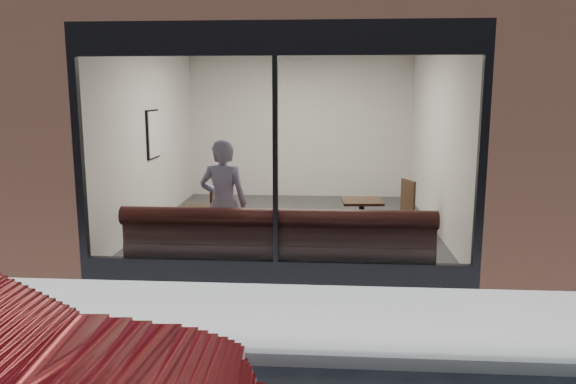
# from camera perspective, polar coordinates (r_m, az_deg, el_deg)

# --- Properties ---
(ground) EXTENTS (120.00, 120.00, 0.00)m
(ground) POSITION_cam_1_polar(r_m,az_deg,el_deg) (5.28, -3.40, -16.72)
(ground) COLOR black
(ground) RESTS_ON ground
(sidewalk_near) EXTENTS (40.00, 2.00, 0.01)m
(sidewalk_near) POSITION_cam_1_polar(r_m,az_deg,el_deg) (6.18, -2.17, -12.49)
(sidewalk_near) COLOR gray
(sidewalk_near) RESTS_ON ground
(kerb_near) EXTENTS (40.00, 0.10, 0.12)m
(kerb_near) POSITION_cam_1_polar(r_m,az_deg,el_deg) (5.21, -3.48, -16.38)
(kerb_near) COLOR gray
(kerb_near) RESTS_ON ground
(host_building_pier_left) EXTENTS (2.50, 12.00, 3.20)m
(host_building_pier_left) POSITION_cam_1_polar(r_m,az_deg,el_deg) (13.43, -15.06, 6.51)
(host_building_pier_left) COLOR brown
(host_building_pier_left) RESTS_ON ground
(host_building_pier_right) EXTENTS (2.50, 12.00, 3.20)m
(host_building_pier_right) POSITION_cam_1_polar(r_m,az_deg,el_deg) (13.07, 18.00, 6.27)
(host_building_pier_right) COLOR brown
(host_building_pier_right) RESTS_ON ground
(host_building_backfill) EXTENTS (5.00, 6.00, 3.20)m
(host_building_backfill) POSITION_cam_1_polar(r_m,az_deg,el_deg) (15.70, 1.80, 7.35)
(host_building_backfill) COLOR brown
(host_building_backfill) RESTS_ON ground
(cafe_floor) EXTENTS (6.00, 6.00, 0.00)m
(cafe_floor) POSITION_cam_1_polar(r_m,az_deg,el_deg) (9.98, 0.34, -3.52)
(cafe_floor) COLOR #2D2D30
(cafe_floor) RESTS_ON ground
(cafe_ceiling) EXTENTS (6.00, 6.00, 0.00)m
(cafe_ceiling) POSITION_cam_1_polar(r_m,az_deg,el_deg) (9.72, 0.36, 14.95)
(cafe_ceiling) COLOR white
(cafe_ceiling) RESTS_ON host_building_upper
(cafe_wall_back) EXTENTS (5.00, 0.00, 5.00)m
(cafe_wall_back) POSITION_cam_1_polar(r_m,az_deg,el_deg) (12.70, 1.24, 6.66)
(cafe_wall_back) COLOR silver
(cafe_wall_back) RESTS_ON ground
(cafe_wall_left) EXTENTS (0.00, 6.00, 6.00)m
(cafe_wall_left) POSITION_cam_1_polar(r_m,az_deg,el_deg) (10.19, -13.83, 5.48)
(cafe_wall_left) COLOR silver
(cafe_wall_left) RESTS_ON ground
(cafe_wall_right) EXTENTS (0.00, 6.00, 6.00)m
(cafe_wall_right) POSITION_cam_1_polar(r_m,az_deg,el_deg) (9.88, 14.98, 5.29)
(cafe_wall_right) COLOR silver
(cafe_wall_right) RESTS_ON ground
(storefront_kick) EXTENTS (5.00, 0.10, 0.30)m
(storefront_kick) POSITION_cam_1_polar(r_m,az_deg,el_deg) (7.11, -1.24, -8.16)
(storefront_kick) COLOR black
(storefront_kick) RESTS_ON ground
(storefront_header) EXTENTS (5.00, 0.10, 0.40)m
(storefront_header) POSITION_cam_1_polar(r_m,az_deg,el_deg) (6.77, -1.34, 15.37)
(storefront_header) COLOR black
(storefront_header) RESTS_ON host_building_upper
(storefront_mullion) EXTENTS (0.06, 0.10, 2.50)m
(storefront_mullion) POSITION_cam_1_polar(r_m,az_deg,el_deg) (6.80, -1.29, 3.11)
(storefront_mullion) COLOR black
(storefront_mullion) RESTS_ON storefront_kick
(storefront_glass) EXTENTS (4.80, 0.00, 4.80)m
(storefront_glass) POSITION_cam_1_polar(r_m,az_deg,el_deg) (6.77, -1.31, 3.08)
(storefront_glass) COLOR white
(storefront_glass) RESTS_ON storefront_kick
(banquette) EXTENTS (4.00, 0.55, 0.45)m
(banquette) POSITION_cam_1_polar(r_m,az_deg,el_deg) (7.47, -0.96, -6.64)
(banquette) COLOR #3A1915
(banquette) RESTS_ON cafe_floor
(person) EXTENTS (0.66, 0.45, 1.77)m
(person) POSITION_cam_1_polar(r_m,az_deg,el_deg) (7.66, -6.56, -1.20)
(person) COLOR #A3AEDA
(person) RESTS_ON cafe_floor
(cafe_table_left) EXTENTS (0.67, 0.67, 0.04)m
(cafe_table_left) POSITION_cam_1_polar(r_m,az_deg,el_deg) (8.04, -8.71, -1.75)
(cafe_table_left) COLOR #311C13
(cafe_table_left) RESTS_ON cafe_floor
(cafe_table_right) EXTENTS (0.64, 0.64, 0.04)m
(cafe_table_right) POSITION_cam_1_polar(r_m,az_deg,el_deg) (8.60, 7.50, -0.93)
(cafe_table_right) COLOR #311C13
(cafe_table_right) RESTS_ON cafe_floor
(cafe_chair_left) EXTENTS (0.52, 0.52, 0.04)m
(cafe_chair_left) POSITION_cam_1_polar(r_m,az_deg,el_deg) (8.80, -8.85, -4.04)
(cafe_chair_left) COLOR #311C13
(cafe_chair_left) RESTS_ON cafe_floor
(cafe_chair_right) EXTENTS (0.52, 0.52, 0.04)m
(cafe_chair_right) POSITION_cam_1_polar(r_m,az_deg,el_deg) (9.47, 11.00, -3.09)
(cafe_chair_right) COLOR #311C13
(cafe_chair_right) RESTS_ON cafe_floor
(wall_poster) EXTENTS (0.02, 0.60, 0.80)m
(wall_poster) POSITION_cam_1_polar(r_m,az_deg,el_deg) (10.27, -13.46, 5.73)
(wall_poster) COLOR white
(wall_poster) RESTS_ON cafe_wall_left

